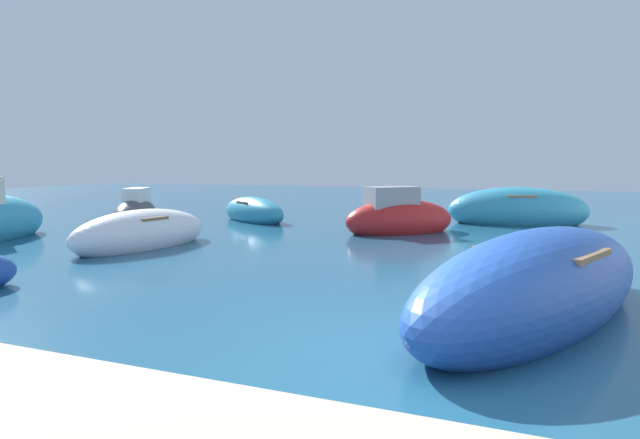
% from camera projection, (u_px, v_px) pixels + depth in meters
% --- Properties ---
extents(ground, '(80.00, 80.00, 0.00)m').
position_uv_depth(ground, '(385.00, 364.00, 5.67)').
color(ground, '#1E5170').
extents(moored_boat_0, '(3.96, 3.19, 1.19)m').
position_uv_depth(moored_boat_0, '(254.00, 212.00, 19.69)').
color(moored_boat_0, teal).
rests_on(moored_boat_0, ground).
extents(moored_boat_1, '(2.24, 4.36, 1.31)m').
position_uv_depth(moored_boat_1, '(142.00, 234.00, 13.49)').
color(moored_boat_1, white).
rests_on(moored_boat_1, ground).
extents(moored_boat_2, '(3.85, 3.59, 1.79)m').
position_uv_depth(moored_boat_2, '(399.00, 218.00, 16.34)').
color(moored_boat_2, '#B21E1E').
rests_on(moored_boat_2, ground).
extents(moored_boat_3, '(2.53, 3.64, 1.52)m').
position_uv_depth(moored_boat_3, '(136.00, 212.00, 19.45)').
color(moored_boat_3, '#3F3F47').
rests_on(moored_boat_3, ground).
extents(moored_boat_5, '(4.25, 6.38, 1.68)m').
position_uv_depth(moored_boat_5, '(538.00, 287.00, 7.27)').
color(moored_boat_5, '#1E479E').
rests_on(moored_boat_5, ground).
extents(moored_boat_6, '(5.19, 2.74, 1.75)m').
position_uv_depth(moored_boat_6, '(517.00, 211.00, 18.68)').
color(moored_boat_6, teal).
rests_on(moored_boat_6, ground).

